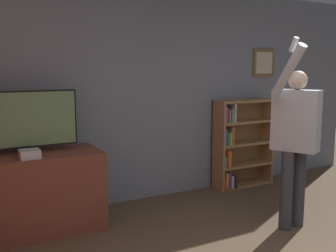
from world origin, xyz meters
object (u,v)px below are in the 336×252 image
Objects in this scene: game_console at (30,154)px; person at (296,134)px; television at (29,121)px; bookshelf at (239,144)px.

game_console is 2.67m from person.
person reaches higher than television.
television is 2.92m from bookshelf.
bookshelf reaches higher than game_console.
bookshelf is at bearing 4.39° from television.
bookshelf is at bearing 136.18° from person.
game_console is 0.15× the size of bookshelf.
person is (2.42, -1.24, -0.15)m from television.
bookshelf is 1.58m from person.
game_console is at bearing -139.16° from person.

